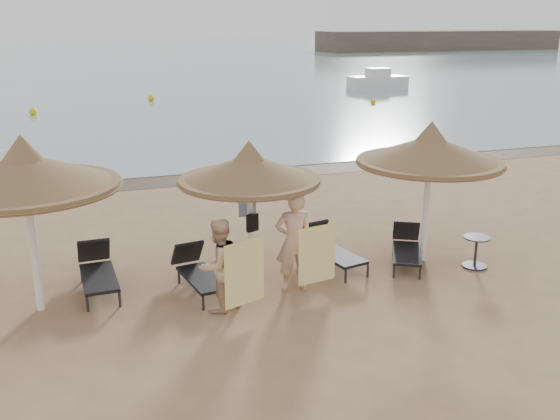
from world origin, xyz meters
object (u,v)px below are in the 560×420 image
(side_table, at_px, (476,253))
(person_right, at_px, (294,234))
(lounger_near_right, at_px, (328,248))
(pedal_boat, at_px, (5,175))
(lounger_near_left, at_px, (198,271))
(palapa_left, at_px, (24,172))
(lounger_far_left, at_px, (97,270))
(person_left, at_px, (219,258))
(palapa_right, at_px, (430,151))
(lounger_far_right, at_px, (406,247))
(palapa_center, at_px, (249,169))

(side_table, distance_m, person_right, 3.90)
(lounger_near_right, height_order, pedal_boat, pedal_boat)
(person_right, bearing_deg, lounger_near_left, -11.83)
(lounger_near_right, height_order, person_right, person_right)
(palapa_left, distance_m, lounger_far_left, 2.36)
(lounger_near_right, bearing_deg, person_left, -164.72)
(palapa_right, xyz_separation_m, lounger_far_left, (-6.40, 0.73, -1.94))
(lounger_near_right, bearing_deg, lounger_far_right, -26.85)
(lounger_far_right, xyz_separation_m, side_table, (1.18, -0.68, -0.03))
(palapa_left, bearing_deg, lounger_near_left, 0.26)
(palapa_right, relative_size, side_table, 4.58)
(palapa_right, height_order, side_table, palapa_right)
(person_right, bearing_deg, lounger_far_right, -158.10)
(palapa_right, bearing_deg, lounger_near_left, 178.46)
(pedal_boat, bearing_deg, person_right, -36.14)
(palapa_center, relative_size, person_left, 1.42)
(palapa_right, distance_m, person_right, 3.29)
(lounger_far_right, distance_m, person_left, 4.27)
(palapa_left, distance_m, side_table, 8.50)
(person_right, bearing_deg, palapa_right, -160.10)
(lounger_near_left, relative_size, lounger_far_right, 1.05)
(lounger_far_right, bearing_deg, lounger_far_left, -158.32)
(lounger_far_right, relative_size, side_table, 2.65)
(palapa_left, bearing_deg, lounger_near_right, 3.38)
(palapa_left, bearing_deg, palapa_center, 3.77)
(lounger_far_right, height_order, side_table, lounger_far_right)
(palapa_center, distance_m, palapa_right, 3.60)
(lounger_near_right, bearing_deg, palapa_center, 170.22)
(lounger_near_right, distance_m, person_left, 2.95)
(palapa_center, distance_m, lounger_far_left, 3.35)
(person_left, xyz_separation_m, person_right, (1.48, 0.37, 0.15))
(person_left, distance_m, pedal_boat, 10.77)
(palapa_right, xyz_separation_m, person_left, (-4.49, -0.90, -1.35))
(palapa_left, height_order, lounger_far_left, palapa_left)
(lounger_near_right, distance_m, person_right, 1.63)
(lounger_near_left, distance_m, side_table, 5.51)
(lounger_far_left, height_order, lounger_far_right, lounger_far_left)
(lounger_near_right, relative_size, pedal_boat, 0.71)
(palapa_right, bearing_deg, pedal_boat, 133.34)
(lounger_far_left, relative_size, side_table, 2.83)
(palapa_center, xyz_separation_m, person_right, (0.56, -0.89, -1.02))
(lounger_far_left, bearing_deg, side_table, -12.88)
(palapa_left, height_order, lounger_near_right, palapa_left)
(side_table, relative_size, pedal_boat, 0.25)
(lounger_near_left, bearing_deg, person_left, -89.81)
(lounger_near_left, height_order, person_right, person_right)
(lounger_near_right, height_order, side_table, lounger_near_right)
(pedal_boat, bearing_deg, lounger_far_right, -23.97)
(palapa_center, bearing_deg, pedal_boat, 119.75)
(palapa_center, xyz_separation_m, pedal_boat, (-4.97, 8.70, -1.73))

